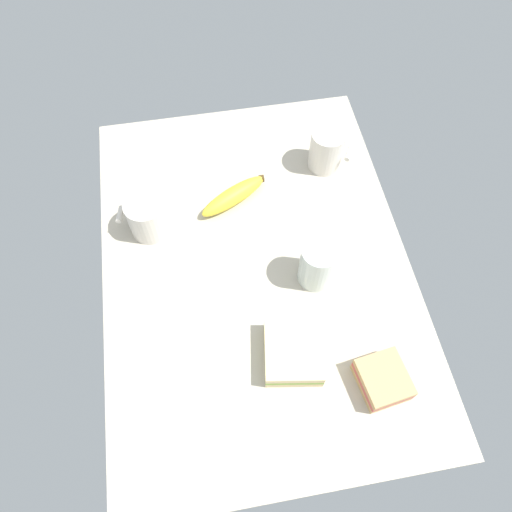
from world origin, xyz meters
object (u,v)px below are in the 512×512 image
(sandwich_side, at_px, (383,380))
(banana, at_px, (233,196))
(sandwich_main, at_px, (293,352))
(glass_of_milk, at_px, (317,266))
(coffee_mug_black, at_px, (326,149))
(coffee_mug_milky, at_px, (147,217))

(sandwich_side, relative_size, banana, 0.61)
(sandwich_main, height_order, banana, sandwich_main)
(glass_of_milk, bearing_deg, sandwich_main, 152.78)
(coffee_mug_black, distance_m, glass_of_milk, 0.30)
(sandwich_main, distance_m, banana, 0.38)
(sandwich_main, relative_size, banana, 0.79)
(sandwich_main, bearing_deg, sandwich_side, -117.52)
(coffee_mug_milky, xyz_separation_m, sandwich_main, (-0.34, -0.25, -0.03))
(coffee_mug_black, distance_m, coffee_mug_milky, 0.43)
(sandwich_side, distance_m, glass_of_milk, 0.25)
(coffee_mug_black, distance_m, banana, 0.24)
(glass_of_milk, distance_m, banana, 0.26)
(coffee_mug_black, height_order, sandwich_main, coffee_mug_black)
(sandwich_side, xyz_separation_m, banana, (0.45, 0.21, -0.00))
(coffee_mug_black, xyz_separation_m, glass_of_milk, (-0.29, 0.09, -0.01))
(coffee_mug_milky, height_order, sandwich_main, coffee_mug_milky)
(coffee_mug_black, bearing_deg, coffee_mug_milky, 105.01)
(coffee_mug_black, bearing_deg, sandwich_side, 177.64)
(sandwich_main, xyz_separation_m, glass_of_milk, (0.16, -0.08, 0.02))
(sandwich_main, xyz_separation_m, sandwich_side, (-0.08, -0.15, 0.00))
(sandwich_main, height_order, sandwich_side, same)
(coffee_mug_milky, xyz_separation_m, banana, (0.04, -0.19, -0.03))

